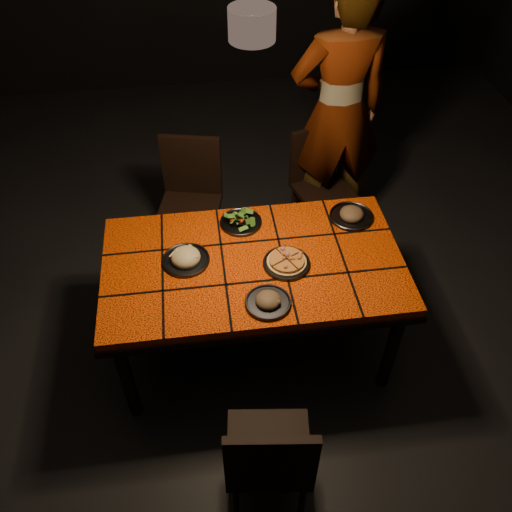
{
  "coord_description": "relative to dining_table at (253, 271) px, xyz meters",
  "views": [
    {
      "loc": [
        -0.26,
        -2.01,
        2.8
      ],
      "look_at": [
        0.01,
        -0.03,
        0.82
      ],
      "focal_mm": 38.0,
      "sensor_mm": 36.0,
      "label": 1
    }
  ],
  "objects": [
    {
      "name": "chair_far_right",
      "position": [
        0.61,
        1.04,
        -0.2
      ],
      "size": [
        0.47,
        0.47,
        0.83
      ],
      "rotation": [
        0.0,
        0.0,
        0.29
      ],
      "color": "black",
      "rests_on": "ground"
    },
    {
      "name": "pendant_lamp",
      "position": [
        0.0,
        0.0,
        1.35
      ],
      "size": [
        0.18,
        0.18,
        1.06
      ],
      "color": "black",
      "rests_on": "room_shell"
    },
    {
      "name": "plate_mushroom_a",
      "position": [
        0.03,
        -0.3,
        0.1
      ],
      "size": [
        0.23,
        0.23,
        0.08
      ],
      "color": "#39393E",
      "rests_on": "dining_table"
    },
    {
      "name": "chair_near",
      "position": [
        -0.05,
        -0.97,
        -0.18
      ],
      "size": [
        0.43,
        0.43,
        0.85
      ],
      "rotation": [
        0.0,
        0.0,
        3.02
      ],
      "color": "black",
      "rests_on": "ground"
    },
    {
      "name": "dining_table",
      "position": [
        0.0,
        0.0,
        0.0
      ],
      "size": [
        1.62,
        0.92,
        0.75
      ],
      "color": "#FF4808",
      "rests_on": "ground"
    },
    {
      "name": "plate_salad",
      "position": [
        -0.03,
        0.31,
        0.1
      ],
      "size": [
        0.24,
        0.24,
        0.07
      ],
      "color": "#39393E",
      "rests_on": "dining_table"
    },
    {
      "name": "plate_pizza",
      "position": [
        0.17,
        -0.05,
        0.1
      ],
      "size": [
        0.28,
        0.28,
        0.04
      ],
      "color": "#39393E",
      "rests_on": "dining_table"
    },
    {
      "name": "diner",
      "position": [
        0.72,
        1.14,
        0.26
      ],
      "size": [
        0.71,
        0.49,
        1.86
      ],
      "primitive_type": "imported",
      "rotation": [
        0.0,
        0.0,
        3.21
      ],
      "color": "brown",
      "rests_on": "ground"
    },
    {
      "name": "plate_mushroom_b",
      "position": [
        0.61,
        0.28,
        0.1
      ],
      "size": [
        0.25,
        0.25,
        0.08
      ],
      "color": "#39393E",
      "rests_on": "dining_table"
    },
    {
      "name": "chair_far_left",
      "position": [
        -0.31,
        0.94,
        -0.16
      ],
      "size": [
        0.48,
        0.48,
        0.89
      ],
      "rotation": [
        0.0,
        0.0,
        -0.23
      ],
      "color": "black",
      "rests_on": "ground"
    },
    {
      "name": "plate_pasta",
      "position": [
        -0.35,
        0.05,
        0.1
      ],
      "size": [
        0.25,
        0.25,
        0.08
      ],
      "color": "#39393E",
      "rests_on": "dining_table"
    },
    {
      "name": "room_shell",
      "position": [
        0.0,
        0.0,
        0.83
      ],
      "size": [
        6.04,
        7.04,
        3.08
      ],
      "color": "black",
      "rests_on": "ground"
    }
  ]
}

